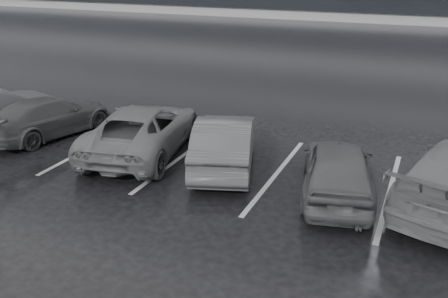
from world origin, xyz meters
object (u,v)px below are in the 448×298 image
car_west_c (49,116)px  car_main (338,169)px  car_west_b (142,129)px  car_west_a (225,141)px

car_west_c → car_main: bearing=-172.3°
car_west_b → car_west_c: car_west_b is taller
car_main → car_west_c: 9.10m
car_main → car_west_a: bearing=-23.7°
car_main → car_west_c: (-9.07, 0.75, -0.07)m
car_main → car_west_c: bearing=-17.3°
car_west_b → car_west_c: bearing=-13.4°
car_west_a → car_west_c: (-5.99, 0.14, -0.09)m
car_west_b → car_west_a: bearing=168.4°
car_main → car_west_b: car_west_b is taller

